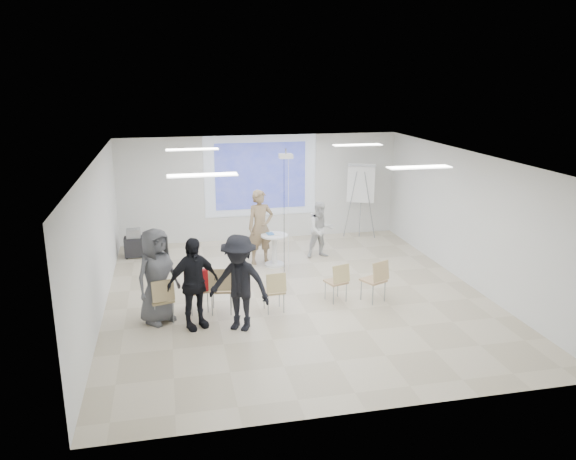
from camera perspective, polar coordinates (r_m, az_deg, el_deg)
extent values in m
cube|color=beige|center=(12.33, 0.79, -6.81)|extent=(8.00, 9.00, 0.10)
cube|color=white|center=(11.51, 0.85, 7.61)|extent=(8.00, 9.00, 0.10)
cube|color=silver|center=(16.17, -2.81, 4.33)|extent=(8.00, 0.10, 3.00)
cube|color=silver|center=(11.64, -19.01, -0.97)|extent=(0.10, 9.00, 3.00)
cube|color=silver|center=(13.31, 18.07, 1.12)|extent=(0.10, 9.00, 3.00)
cube|color=silver|center=(16.05, -2.79, 5.51)|extent=(3.20, 0.01, 2.30)
cube|color=#3440B0|center=(16.03, -2.78, 5.51)|extent=(2.60, 0.01, 1.90)
cylinder|color=white|center=(14.13, -1.37, -3.51)|extent=(0.54, 0.54, 0.06)
cylinder|color=white|center=(14.01, -1.38, -2.11)|extent=(0.15, 0.15, 0.73)
cylinder|color=white|center=(13.90, -1.39, -0.57)|extent=(0.74, 0.74, 0.04)
cube|color=silver|center=(13.87, -1.13, -0.47)|extent=(0.26, 0.22, 0.01)
cube|color=#4284C8|center=(13.92, -1.83, -0.37)|extent=(0.18, 0.24, 0.02)
imported|color=#927859|center=(14.04, -2.82, 0.80)|extent=(0.87, 0.68, 2.14)
imported|color=silver|center=(14.57, 3.36, 0.32)|extent=(0.84, 0.69, 1.64)
cube|color=silver|center=(14.23, -2.29, 2.41)|extent=(0.06, 0.12, 0.04)
cube|color=silver|center=(14.68, 2.44, 1.62)|extent=(0.05, 0.12, 0.04)
cube|color=tan|center=(11.13, -12.76, -6.92)|extent=(0.52, 0.52, 0.04)
cube|color=tan|center=(10.86, -12.57, -6.06)|extent=(0.43, 0.19, 0.41)
cylinder|color=#919499|center=(11.03, -13.33, -8.49)|extent=(0.03, 0.03, 0.45)
cylinder|color=#96999E|center=(11.11, -11.59, -8.21)|extent=(0.03, 0.03, 0.45)
cylinder|color=gray|center=(11.34, -13.76, -7.84)|extent=(0.03, 0.03, 0.45)
cylinder|color=#909398|center=(11.41, -12.07, -7.58)|extent=(0.03, 0.03, 0.45)
cube|color=tan|center=(11.47, -9.31, -6.07)|extent=(0.53, 0.53, 0.04)
cube|color=tan|center=(11.20, -8.99, -5.21)|extent=(0.43, 0.21, 0.40)
cylinder|color=gray|center=(11.35, -9.75, -7.58)|extent=(0.03, 0.03, 0.44)
cylinder|color=#94969C|center=(11.47, -8.14, -7.28)|extent=(0.03, 0.03, 0.44)
cylinder|color=#95979D|center=(11.65, -10.36, -7.00)|extent=(0.03, 0.03, 0.44)
cylinder|color=gray|center=(11.76, -8.79, -6.71)|extent=(0.03, 0.03, 0.44)
cube|color=tan|center=(11.37, -6.76, -5.96)|extent=(0.52, 0.52, 0.04)
cube|color=tan|center=(11.07, -6.86, -5.06)|extent=(0.47, 0.16, 0.44)
cylinder|color=#95979D|center=(11.31, -7.71, -7.49)|extent=(0.03, 0.03, 0.48)
cylinder|color=gray|center=(11.29, -5.82, -7.48)|extent=(0.03, 0.03, 0.48)
cylinder|color=gray|center=(11.65, -7.59, -6.78)|extent=(0.03, 0.03, 0.48)
cylinder|color=gray|center=(11.63, -5.76, -6.76)|extent=(0.03, 0.03, 0.48)
cube|color=tan|center=(11.36, -1.45, -6.20)|extent=(0.43, 0.43, 0.04)
cube|color=tan|center=(11.11, -1.19, -5.41)|extent=(0.41, 0.12, 0.38)
cylinder|color=#919499|center=(11.26, -2.02, -7.62)|extent=(0.02, 0.02, 0.42)
cylinder|color=gray|center=(11.34, -0.43, -7.43)|extent=(0.02, 0.02, 0.42)
cylinder|color=gray|center=(11.55, -2.44, -7.01)|extent=(0.02, 0.02, 0.42)
cylinder|color=#95989D|center=(11.63, -0.89, -6.84)|extent=(0.02, 0.02, 0.42)
cube|color=tan|center=(11.90, 4.89, -5.25)|extent=(0.49, 0.49, 0.04)
cube|color=tan|center=(11.67, 5.43, -4.45)|extent=(0.40, 0.19, 0.38)
cylinder|color=gray|center=(11.77, 4.65, -6.62)|extent=(0.03, 0.03, 0.41)
cylinder|color=#919398|center=(11.94, 5.94, -6.32)|extent=(0.03, 0.03, 0.41)
cylinder|color=#97999F|center=(12.02, 3.80, -6.12)|extent=(0.03, 0.03, 0.41)
cylinder|color=gray|center=(12.19, 5.08, -5.84)|extent=(0.03, 0.03, 0.41)
cube|color=tan|center=(11.97, 8.67, -5.06)|extent=(0.57, 0.57, 0.04)
cube|color=tan|center=(11.75, 9.42, -4.17)|extent=(0.43, 0.26, 0.41)
cylinder|color=gray|center=(11.82, 8.61, -6.55)|extent=(0.03, 0.03, 0.45)
cylinder|color=gray|center=(12.06, 9.80, -6.16)|extent=(0.03, 0.03, 0.45)
cylinder|color=gray|center=(12.05, 7.44, -6.07)|extent=(0.03, 0.03, 0.45)
cylinder|color=gray|center=(12.28, 8.63, -5.69)|extent=(0.03, 0.03, 0.45)
cube|color=#A71419|center=(11.17, -9.31, -5.20)|extent=(0.47, 0.25, 0.44)
imported|color=black|center=(11.38, -6.78, -5.75)|extent=(0.39, 0.31, 0.03)
imported|color=black|center=(10.58, -9.64, -4.72)|extent=(1.36, 1.13, 2.03)
imported|color=black|center=(10.40, -4.99, -4.75)|extent=(1.54, 1.33, 2.09)
imported|color=#525256|center=(10.96, -13.23, -4.01)|extent=(1.22, 1.17, 2.09)
cylinder|color=#96999E|center=(16.31, 6.34, 2.58)|extent=(0.27, 0.37, 1.98)
cylinder|color=gray|center=(16.27, 8.30, 2.48)|extent=(0.44, 0.09, 1.98)
cylinder|color=gray|center=(16.64, 7.41, 2.80)|extent=(0.20, 0.42, 1.98)
cube|color=white|center=(16.30, 7.43, 4.75)|extent=(0.81, 0.52, 1.11)
cube|color=gray|center=(16.25, 7.50, 6.52)|extent=(0.77, 0.38, 0.08)
cube|color=black|center=(15.25, -15.34, -1.63)|extent=(0.50, 0.40, 0.50)
cube|color=#94969C|center=(15.15, -15.43, -0.32)|extent=(0.35, 0.30, 0.22)
cylinder|color=black|center=(15.20, -16.05, -2.74)|extent=(0.06, 0.06, 0.06)
cylinder|color=black|center=(15.17, -14.54, -2.66)|extent=(0.06, 0.06, 0.06)
cylinder|color=black|center=(15.48, -15.99, -2.39)|extent=(0.06, 0.06, 0.06)
cylinder|color=black|center=(15.46, -14.50, -2.31)|extent=(0.06, 0.06, 0.06)
cube|color=white|center=(13.02, -0.22, 7.51)|extent=(0.30, 0.25, 0.10)
cylinder|color=gray|center=(13.00, -0.22, 7.99)|extent=(0.04, 0.04, 0.14)
cylinder|color=black|center=(13.20, -0.40, 1.28)|extent=(0.01, 0.01, 2.77)
cylinder|color=white|center=(13.20, 0.04, 1.28)|extent=(0.01, 0.01, 2.77)
cube|color=white|center=(13.23, -9.71, 8.08)|extent=(1.20, 0.30, 0.02)
cube|color=white|center=(13.98, 7.07, 8.57)|extent=(1.20, 0.30, 0.02)
cube|color=white|center=(9.77, -8.69, 5.54)|extent=(1.20, 0.30, 0.02)
cube|color=white|center=(10.77, 13.18, 6.23)|extent=(1.20, 0.30, 0.02)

